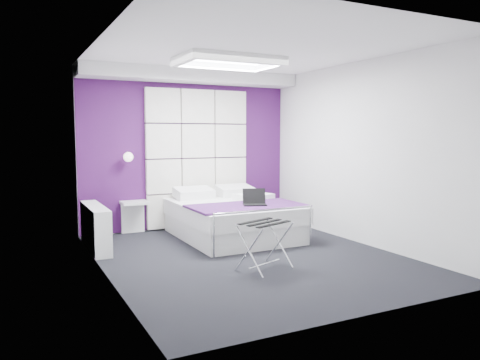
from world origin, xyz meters
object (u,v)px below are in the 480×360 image
Objects in this scene: wall_lamp at (128,157)px; nightstand at (135,203)px; bed at (232,218)px; radiator at (95,227)px; luggage_rack at (264,246)px; laptop at (253,201)px.

wall_lamp reaches higher than nightstand.
wall_lamp reaches higher than bed.
radiator reaches higher than nightstand.
luggage_rack is 1.72× the size of laptop.
bed is at bearing -4.28° from radiator.
laptop reaches higher than radiator.
nightstand is (-1.28, 0.87, 0.21)m from bed.
radiator is 2.46m from luggage_rack.
bed reaches higher than luggage_rack.
luggage_rack is at bearing -70.23° from wall_lamp.
wall_lamp is 1.35m from radiator.
laptop is (2.09, -0.66, 0.31)m from radiator.
luggage_rack is (0.86, -2.59, -0.22)m from nightstand.
radiator is 2.22m from laptop.
bed is at bearing 56.29° from luggage_rack.
bed reaches higher than radiator.
luggage_rack reaches higher than nightstand.
wall_lamp is 2.95m from luggage_rack.
radiator is 3.67× the size of laptop.
laptop reaches higher than luggage_rack.
luggage_rack is (-0.42, -1.72, -0.02)m from bed.
radiator reaches higher than luggage_rack.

